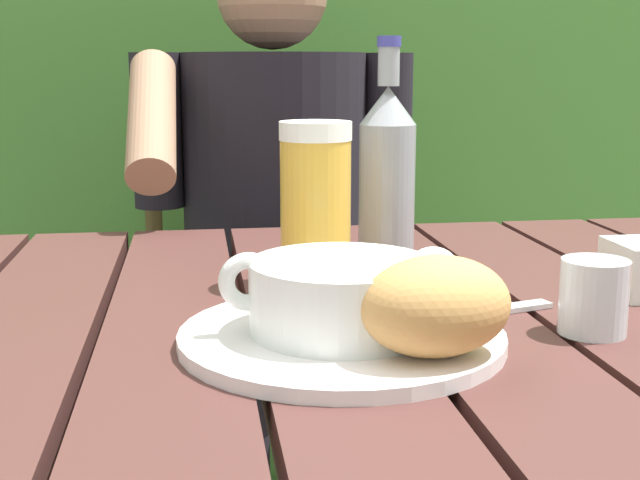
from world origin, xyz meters
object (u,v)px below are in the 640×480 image
at_px(chair_near_diner, 269,334).
at_px(beer_bottle, 387,174).
at_px(serving_plate, 341,337).
at_px(bread_roll, 436,306).
at_px(beer_glass, 316,204).
at_px(table_knife, 468,313).
at_px(soup_bowl, 342,294).
at_px(person_eating, 275,230).
at_px(water_glass_small, 594,297).

xyz_separation_m(chair_near_diner, beer_bottle, (0.08, -0.70, 0.41)).
height_order(serving_plate, bread_roll, bread_roll).
bearing_deg(beer_glass, serving_plate, -91.75).
xyz_separation_m(chair_near_diner, bread_roll, (0.04, -1.05, 0.35)).
distance_m(chair_near_diner, beer_glass, 0.86).
relative_size(serving_plate, table_knife, 1.83).
bearing_deg(soup_bowl, beer_glass, 88.25).
relative_size(beer_glass, table_knife, 1.15).
xyz_separation_m(serving_plate, beer_glass, (0.01, 0.20, 0.08)).
distance_m(serving_plate, beer_glass, 0.22).
distance_m(chair_near_diner, soup_bowl, 1.03).
bearing_deg(chair_near_diner, person_eating, -90.82).
height_order(bread_roll, water_glass_small, bread_roll).
bearing_deg(soup_bowl, table_knife, 24.51).
xyz_separation_m(bread_roll, table_knife, (0.07, 0.13, -0.05)).
bearing_deg(table_knife, chair_near_diner, 97.02).
bearing_deg(bread_roll, person_eating, 93.11).
height_order(person_eating, table_knife, person_eating).
relative_size(chair_near_diner, water_glass_small, 13.96).
distance_m(soup_bowl, beer_bottle, 0.29).
height_order(chair_near_diner, water_glass_small, chair_near_diner).
bearing_deg(person_eating, table_knife, -80.85).
height_order(chair_near_diner, soup_bowl, chair_near_diner).
height_order(water_glass_small, table_knife, water_glass_small).
xyz_separation_m(soup_bowl, table_knife, (0.13, 0.06, -0.04)).
distance_m(serving_plate, table_knife, 0.14).
bearing_deg(water_glass_small, person_eating, 105.00).
distance_m(chair_near_diner, beer_bottle, 0.82).
bearing_deg(bread_roll, beer_glass, 101.40).
bearing_deg(chair_near_diner, serving_plate, -91.07).
distance_m(person_eating, beer_glass, 0.59).
distance_m(chair_near_diner, water_glass_small, 1.05).
xyz_separation_m(soup_bowl, water_glass_small, (0.22, -0.00, -0.01)).
relative_size(person_eating, serving_plate, 4.46).
relative_size(beer_glass, beer_bottle, 0.66).
relative_size(serving_plate, water_glass_small, 4.16).
xyz_separation_m(chair_near_diner, beer_glass, (-0.01, -0.77, 0.39)).
xyz_separation_m(person_eating, water_glass_small, (0.21, -0.78, 0.08)).
height_order(chair_near_diner, serving_plate, chair_near_diner).
bearing_deg(table_knife, beer_glass, 131.12).
relative_size(person_eating, beer_glass, 7.08).
height_order(bread_roll, table_knife, bread_roll).
bearing_deg(beer_glass, chair_near_diner, 89.11).
bearing_deg(table_knife, water_glass_small, -33.86).
relative_size(serving_plate, bread_roll, 2.03).
bearing_deg(beer_bottle, water_glass_small, -65.20).
relative_size(chair_near_diner, bread_roll, 6.80).
bearing_deg(soup_bowl, beer_bottle, 69.91).
xyz_separation_m(chair_near_diner, table_knife, (0.11, -0.91, 0.31)).
relative_size(bread_roll, beer_glass, 0.78).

